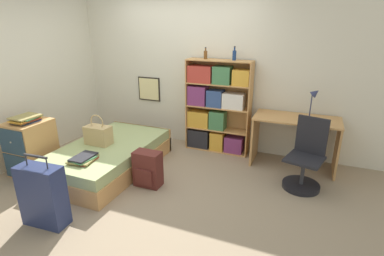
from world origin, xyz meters
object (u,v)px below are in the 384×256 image
(bottle_green, at_px, (206,55))
(bottle_brown, at_px, (234,55))
(desk_lamp, at_px, (314,98))
(bed, at_px, (110,156))
(book_stack_on_bed, at_px, (83,159))
(suitcase, at_px, (43,196))
(bookcase, at_px, (215,108))
(dresser, at_px, (31,147))
(backpack, at_px, (148,169))
(desk, at_px, (295,133))
(desk_chair, at_px, (305,166))
(handbag, at_px, (98,135))
(magazine_pile_on_dresser, at_px, (26,119))

(bottle_green, distance_m, bottle_brown, 0.46)
(bottle_brown, xyz_separation_m, desk_lamp, (1.20, -0.11, -0.53))
(bed, distance_m, book_stack_on_bed, 0.64)
(suitcase, height_order, bookcase, bookcase)
(dresser, bearing_deg, backpack, 10.03)
(desk, relative_size, backpack, 2.52)
(desk_chair, bearing_deg, bed, -168.63)
(suitcase, xyz_separation_m, desk_chair, (2.52, 1.88, -0.05))
(handbag, xyz_separation_m, desk_lamp, (2.82, 1.21, 0.54))
(book_stack_on_bed, xyz_separation_m, backpack, (0.72, 0.37, -0.19))
(book_stack_on_bed, height_order, desk, desk)
(magazine_pile_on_dresser, distance_m, desk, 3.81)
(suitcase, distance_m, magazine_pile_on_dresser, 1.43)
(suitcase, bearing_deg, magazine_pile_on_dresser, 143.44)
(bookcase, bearing_deg, bottle_brown, 3.58)
(desk_lamp, distance_m, desk_chair, 1.00)
(desk_lamp, height_order, backpack, desk_lamp)
(handbag, bearing_deg, desk_lamp, 23.23)
(suitcase, height_order, desk_chair, desk_chair)
(desk_lamp, bearing_deg, desk_chair, -90.39)
(handbag, relative_size, bookcase, 0.29)
(handbag, distance_m, backpack, 0.97)
(book_stack_on_bed, height_order, suitcase, suitcase)
(bottle_green, bearing_deg, suitcase, -108.18)
(dresser, xyz_separation_m, desk_lamp, (3.63, 1.69, 0.68))
(handbag, bearing_deg, magazine_pile_on_dresser, -147.52)
(bookcase, bearing_deg, desk_lamp, -3.72)
(bottle_brown, distance_m, desk_chair, 1.92)
(backpack, bearing_deg, desk, 37.74)
(bed, bearing_deg, bookcase, 46.26)
(magazine_pile_on_dresser, height_order, desk_chair, desk_chair)
(book_stack_on_bed, distance_m, bottle_brown, 2.63)
(magazine_pile_on_dresser, relative_size, desk, 0.30)
(suitcase, relative_size, bottle_brown, 3.86)
(handbag, distance_m, bottle_brown, 2.35)
(handbag, relative_size, book_stack_on_bed, 1.24)
(magazine_pile_on_dresser, bearing_deg, suitcase, -36.56)
(backpack, bearing_deg, bottle_brown, 64.58)
(backpack, bearing_deg, bookcase, 73.73)
(bed, relative_size, desk_chair, 2.05)
(book_stack_on_bed, xyz_separation_m, desk_lamp, (2.63, 1.76, 0.64))
(desk, height_order, backpack, desk)
(bed, xyz_separation_m, handbag, (-0.13, -0.04, 0.34))
(book_stack_on_bed, relative_size, suitcase, 0.44)
(book_stack_on_bed, height_order, bookcase, bookcase)
(bookcase, distance_m, desk, 1.32)
(dresser, bearing_deg, desk_lamp, 24.96)
(suitcase, bearing_deg, desk_lamp, 44.86)
(bed, relative_size, bottle_brown, 9.04)
(suitcase, bearing_deg, backpack, 61.68)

